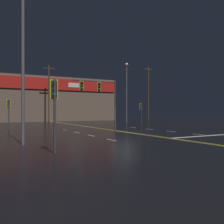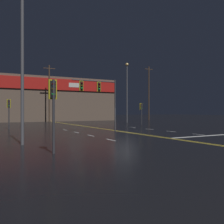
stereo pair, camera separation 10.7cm
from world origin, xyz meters
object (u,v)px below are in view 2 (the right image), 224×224
at_px(traffic_signal_median, 98,91).
at_px(traffic_signal_corner_northwest, 9,107).
at_px(streetlight_median_approach, 127,85).
at_px(traffic_signal_corner_southwest, 53,99).
at_px(traffic_signal_corner_northeast, 141,109).
at_px(streetlight_near_left, 22,46).

bearing_deg(traffic_signal_median, traffic_signal_corner_northwest, 134.23).
height_order(traffic_signal_corner_northwest, streetlight_median_approach, streetlight_median_approach).
bearing_deg(traffic_signal_corner_southwest, traffic_signal_median, 54.74).
relative_size(traffic_signal_corner_northeast, traffic_signal_corner_northwest, 0.96).
relative_size(traffic_signal_median, traffic_signal_corner_northwest, 1.55).
relative_size(traffic_signal_corner_southwest, streetlight_near_left, 0.38).
distance_m(traffic_signal_corner_northeast, streetlight_median_approach, 8.75).
bearing_deg(traffic_signal_corner_southwest, streetlight_median_approach, 51.91).
distance_m(traffic_signal_corner_southwest, traffic_signal_corner_northwest, 18.45).
xyz_separation_m(traffic_signal_corner_northwest, streetlight_near_left, (-0.72, -14.49, 3.61)).
xyz_separation_m(traffic_signal_median, traffic_signal_corner_northwest, (-7.63, 7.84, -1.57)).
relative_size(traffic_signal_corner_northwest, streetlight_near_left, 0.36).
xyz_separation_m(traffic_signal_corner_northeast, streetlight_median_approach, (1.95, 7.29, 4.43)).
bearing_deg(traffic_signal_corner_southwest, traffic_signal_corner_northwest, 90.41).
relative_size(traffic_signal_median, traffic_signal_corner_northeast, 1.62).
bearing_deg(streetlight_near_left, streetlight_median_approach, 46.26).
distance_m(traffic_signal_corner_northeast, traffic_signal_corner_southwest, 27.29).
height_order(traffic_signal_corner_northwest, streetlight_near_left, streetlight_near_left).
bearing_deg(traffic_signal_median, traffic_signal_corner_northeast, 37.61).
height_order(streetlight_near_left, streetlight_median_approach, streetlight_median_approach).
height_order(traffic_signal_median, streetlight_near_left, streetlight_near_left).
relative_size(traffic_signal_median, streetlight_near_left, 0.56).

